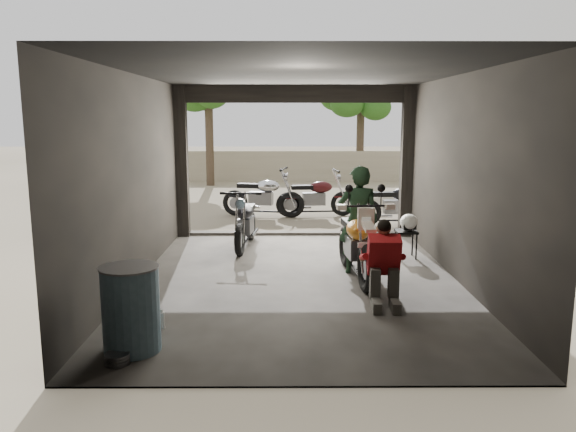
{
  "coord_description": "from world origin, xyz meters",
  "views": [
    {
      "loc": [
        -0.2,
        -8.49,
        2.56
      ],
      "look_at": [
        -0.15,
        0.6,
        0.94
      ],
      "focal_mm": 35.0,
      "sensor_mm": 36.0,
      "label": 1
    }
  ],
  "objects_px": {
    "outside_bike_a": "(263,192)",
    "sign_post": "(443,156)",
    "rider": "(358,220)",
    "stool": "(406,234)",
    "helmet": "(409,222)",
    "left_bike": "(245,218)",
    "outside_bike_b": "(316,193)",
    "outside_bike_c": "(398,201)",
    "oil_drum": "(131,310)",
    "mechanic": "(385,266)",
    "main_bike": "(356,239)"
  },
  "relations": [
    {
      "from": "rider",
      "to": "outside_bike_c",
      "type": "bearing_deg",
      "value": -108.81
    },
    {
      "from": "main_bike",
      "to": "left_bike",
      "type": "distance_m",
      "value": 2.87
    },
    {
      "from": "outside_bike_b",
      "to": "sign_post",
      "type": "height_order",
      "value": "sign_post"
    },
    {
      "from": "left_bike",
      "to": "outside_bike_c",
      "type": "height_order",
      "value": "outside_bike_c"
    },
    {
      "from": "left_bike",
      "to": "sign_post",
      "type": "height_order",
      "value": "sign_post"
    },
    {
      "from": "outside_bike_b",
      "to": "helmet",
      "type": "height_order",
      "value": "outside_bike_b"
    },
    {
      "from": "main_bike",
      "to": "mechanic",
      "type": "height_order",
      "value": "main_bike"
    },
    {
      "from": "main_bike",
      "to": "oil_drum",
      "type": "bearing_deg",
      "value": -140.05
    },
    {
      "from": "outside_bike_b",
      "to": "oil_drum",
      "type": "xyz_separation_m",
      "value": [
        -2.48,
        -8.48,
        -0.13
      ]
    },
    {
      "from": "rider",
      "to": "stool",
      "type": "bearing_deg",
      "value": -134.48
    },
    {
      "from": "outside_bike_a",
      "to": "sign_post",
      "type": "bearing_deg",
      "value": -113.96
    },
    {
      "from": "sign_post",
      "to": "helmet",
      "type": "bearing_deg",
      "value": -130.82
    },
    {
      "from": "mechanic",
      "to": "helmet",
      "type": "height_order",
      "value": "mechanic"
    },
    {
      "from": "outside_bike_c",
      "to": "helmet",
      "type": "relative_size",
      "value": 5.3
    },
    {
      "from": "outside_bike_c",
      "to": "left_bike",
      "type": "bearing_deg",
      "value": 121.68
    },
    {
      "from": "stool",
      "to": "sign_post",
      "type": "relative_size",
      "value": 0.2
    },
    {
      "from": "rider",
      "to": "helmet",
      "type": "xyz_separation_m",
      "value": [
        1.05,
        0.99,
        -0.22
      ]
    },
    {
      "from": "stool",
      "to": "helmet",
      "type": "distance_m",
      "value": 0.23
    },
    {
      "from": "rider",
      "to": "outside_bike_b",
      "type": "bearing_deg",
      "value": -84.76
    },
    {
      "from": "stool",
      "to": "helmet",
      "type": "relative_size",
      "value": 1.56
    },
    {
      "from": "helmet",
      "to": "sign_post",
      "type": "height_order",
      "value": "sign_post"
    },
    {
      "from": "outside_bike_b",
      "to": "left_bike",
      "type": "bearing_deg",
      "value": 150.71
    },
    {
      "from": "main_bike",
      "to": "rider",
      "type": "bearing_deg",
      "value": 71.74
    },
    {
      "from": "outside_bike_c",
      "to": "rider",
      "type": "xyz_separation_m",
      "value": [
        -1.48,
        -4.09,
        0.29
      ]
    },
    {
      "from": "outside_bike_a",
      "to": "mechanic",
      "type": "relative_size",
      "value": 1.65
    },
    {
      "from": "mechanic",
      "to": "helmet",
      "type": "xyz_separation_m",
      "value": [
        0.9,
        2.64,
        0.1
      ]
    },
    {
      "from": "main_bike",
      "to": "mechanic",
      "type": "bearing_deg",
      "value": -85.91
    },
    {
      "from": "outside_bike_b",
      "to": "helmet",
      "type": "bearing_deg",
      "value": -166.92
    },
    {
      "from": "stool",
      "to": "oil_drum",
      "type": "height_order",
      "value": "oil_drum"
    },
    {
      "from": "oil_drum",
      "to": "rider",
      "type": "bearing_deg",
      "value": 47.33
    },
    {
      "from": "left_bike",
      "to": "outside_bike_b",
      "type": "distance_m",
      "value": 3.85
    },
    {
      "from": "mechanic",
      "to": "outside_bike_a",
      "type": "bearing_deg",
      "value": 108.06
    },
    {
      "from": "main_bike",
      "to": "outside_bike_a",
      "type": "height_order",
      "value": "main_bike"
    },
    {
      "from": "outside_bike_c",
      "to": "sign_post",
      "type": "distance_m",
      "value": 1.97
    },
    {
      "from": "main_bike",
      "to": "mechanic",
      "type": "relative_size",
      "value": 1.73
    },
    {
      "from": "main_bike",
      "to": "oil_drum",
      "type": "relative_size",
      "value": 2.04
    },
    {
      "from": "left_bike",
      "to": "outside_bike_c",
      "type": "relative_size",
      "value": 0.98
    },
    {
      "from": "outside_bike_c",
      "to": "outside_bike_a",
      "type": "bearing_deg",
      "value": 67.64
    },
    {
      "from": "outside_bike_b",
      "to": "stool",
      "type": "bearing_deg",
      "value": -167.4
    },
    {
      "from": "oil_drum",
      "to": "outside_bike_c",
      "type": "bearing_deg",
      "value": 58.88
    },
    {
      "from": "left_bike",
      "to": "helmet",
      "type": "bearing_deg",
      "value": -10.81
    },
    {
      "from": "rider",
      "to": "sign_post",
      "type": "height_order",
      "value": "sign_post"
    },
    {
      "from": "left_bike",
      "to": "rider",
      "type": "relative_size",
      "value": 0.97
    },
    {
      "from": "outside_bike_a",
      "to": "helmet",
      "type": "height_order",
      "value": "outside_bike_a"
    },
    {
      "from": "helmet",
      "to": "sign_post",
      "type": "relative_size",
      "value": 0.13
    },
    {
      "from": "left_bike",
      "to": "stool",
      "type": "bearing_deg",
      "value": -11.0
    },
    {
      "from": "left_bike",
      "to": "stool",
      "type": "xyz_separation_m",
      "value": [
        2.98,
        -0.86,
        -0.14
      ]
    },
    {
      "from": "left_bike",
      "to": "outside_bike_b",
      "type": "height_order",
      "value": "outside_bike_b"
    },
    {
      "from": "main_bike",
      "to": "outside_bike_a",
      "type": "xyz_separation_m",
      "value": [
        -1.69,
        5.63,
        -0.02
      ]
    },
    {
      "from": "outside_bike_c",
      "to": "rider",
      "type": "bearing_deg",
      "value": 158.79
    }
  ]
}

